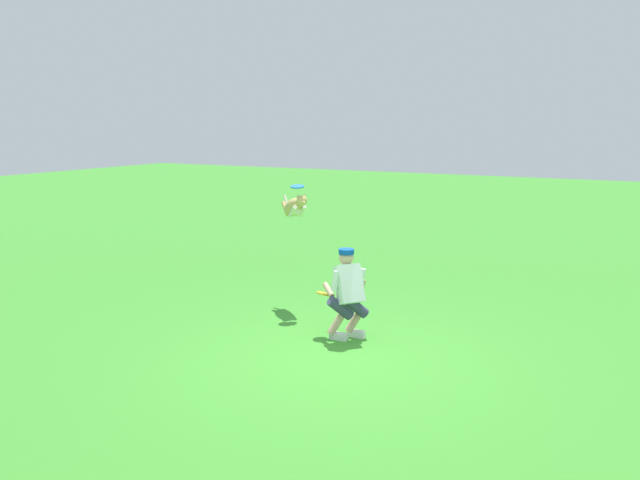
% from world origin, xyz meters
% --- Properties ---
extents(ground_plane, '(60.00, 60.00, 0.00)m').
position_xyz_m(ground_plane, '(0.00, 0.00, 0.00)').
color(ground_plane, '#3B8F2D').
extents(person, '(0.71, 0.60, 1.29)m').
position_xyz_m(person, '(0.26, -0.79, 0.70)').
color(person, silver).
rests_on(person, ground_plane).
extents(dog, '(0.84, 0.72, 0.51)m').
position_xyz_m(dog, '(1.82, -1.95, 1.67)').
color(dog, tan).
extents(frisbee_flying, '(0.27, 0.27, 0.06)m').
position_xyz_m(frisbee_flying, '(1.63, -1.72, 2.04)').
color(frisbee_flying, '#2782DD').
extents(frisbee_held, '(0.30, 0.30, 0.10)m').
position_xyz_m(frisbee_held, '(0.64, -0.79, 0.61)').
color(frisbee_held, yellow).
rests_on(frisbee_held, person).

